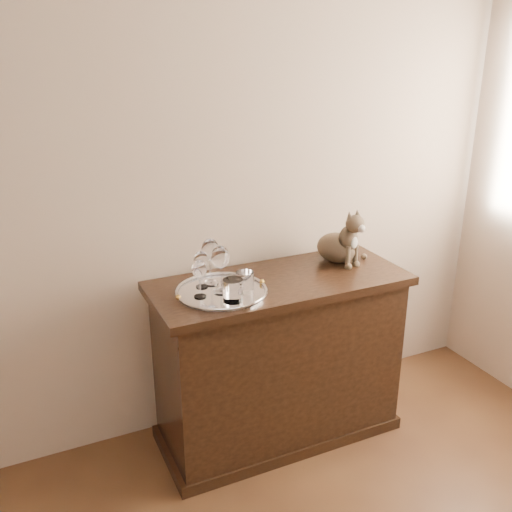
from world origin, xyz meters
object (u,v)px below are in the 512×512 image
Objects in this scene: sideboard at (279,360)px; wine_glass_b at (210,261)px; tumbler_b at (233,290)px; wine_glass_c at (200,279)px; wine_glass_d at (221,269)px; tumbler_a at (245,282)px; wine_glass_a at (201,269)px; cat at (338,234)px; tray at (222,292)px.

sideboard is 5.68× the size of wine_glass_b.
tumbler_b is (0.02, -0.21, -0.06)m from wine_glass_b.
wine_glass_b is 1.26× the size of wine_glass_c.
tumbler_a is at bearing -22.16° from wine_glass_d.
wine_glass_c reaches higher than tumbler_a.
cat reaches higher than wine_glass_a.
tray is 2.39× the size of wine_glass_c.
wine_glass_b is (-0.31, 0.07, 0.54)m from sideboard.
wine_glass_a is 1.88× the size of tumbler_a.
wine_glass_a is (-0.06, 0.08, 0.09)m from tray.
wine_glass_a reaches higher than tray.
tumbler_b is at bearing -172.86° from cat.
wine_glass_a is at bearing 170.88° from cat.
wine_glass_c is at bearing -173.67° from tray.
wine_glass_c is 0.20m from tumbler_a.
wine_glass_b is 0.15m from wine_glass_c.
wine_glass_d is at bearing 5.01° from wine_glass_c.
sideboard is at bearing -178.33° from cat.
tumbler_a is at bearing -8.82° from wine_glass_c.
cat reaches higher than tumbler_b.
wine_glass_d is at bearing -86.53° from wine_glass_b.
tumbler_a is 0.11m from tumbler_b.
cat is at bearing 15.62° from tumbler_a.
tumbler_a is (0.15, -0.12, -0.04)m from wine_glass_a.
sideboard is at bearing -13.17° from wine_glass_b.
wine_glass_a is at bearing 109.89° from tumbler_b.
tumbler_a is at bearing -176.34° from cat.
sideboard is 7.16× the size of wine_glass_c.
wine_glass_a is at bearing 126.39° from tray.
wine_glass_b is 0.67m from cat.
cat is (0.65, 0.23, 0.09)m from tumbler_b.
wine_glass_c is at bearing -174.99° from wine_glass_d.
wine_glass_a is 0.73m from cat.
tumbler_b is at bearing -83.89° from wine_glass_d.
tray reaches higher than sideboard.
wine_glass_a is at bearing 65.98° from wine_glass_c.
wine_glass_d is (0.06, -0.08, 0.02)m from wine_glass_a.
cat is at bearing 13.62° from sideboard.
wine_glass_b reaches higher than wine_glass_a.
tumbler_b is (0.11, -0.10, -0.04)m from wine_glass_c.
tumbler_b is at bearing -154.59° from sideboard.
wine_glass_d is at bearing -55.75° from wine_glass_a.
tumbler_a is (0.09, -0.04, 0.05)m from tray.
wine_glass_c is at bearing -129.22° from wine_glass_b.
wine_glass_c is (-0.09, -0.11, -0.02)m from wine_glass_b.
cat reaches higher than sideboard.
wine_glass_a is 0.20m from tumbler_a.
wine_glass_b is 0.19m from tumbler_a.
wine_glass_b reaches higher than tray.
wine_glass_a reaches higher than wine_glass_c.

